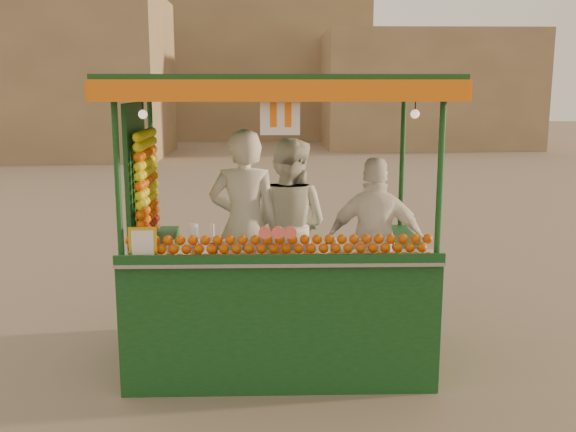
{
  "coord_description": "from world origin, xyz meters",
  "views": [
    {
      "loc": [
        0.02,
        -6.08,
        2.68
      ],
      "look_at": [
        0.19,
        0.17,
        1.45
      ],
      "focal_mm": 41.35,
      "sensor_mm": 36.0,
      "label": 1
    }
  ],
  "objects_px": {
    "juice_cart": "(271,275)",
    "vendor_left": "(244,226)",
    "vendor_right": "(375,244)",
    "vendor_middle": "(288,226)"
  },
  "relations": [
    {
      "from": "vendor_right",
      "to": "juice_cart",
      "type": "bearing_deg",
      "value": 14.73
    },
    {
      "from": "vendor_right",
      "to": "vendor_middle",
      "type": "bearing_deg",
      "value": -22.95
    },
    {
      "from": "vendor_middle",
      "to": "vendor_right",
      "type": "distance_m",
      "value": 0.98
    },
    {
      "from": "vendor_middle",
      "to": "vendor_right",
      "type": "height_order",
      "value": "vendor_middle"
    },
    {
      "from": "juice_cart",
      "to": "vendor_left",
      "type": "xyz_separation_m",
      "value": [
        -0.26,
        0.39,
        0.4
      ]
    },
    {
      "from": "juice_cart",
      "to": "vendor_left",
      "type": "distance_m",
      "value": 0.62
    },
    {
      "from": "juice_cart",
      "to": "vendor_right",
      "type": "distance_m",
      "value": 1.06
    },
    {
      "from": "vendor_middle",
      "to": "vendor_left",
      "type": "bearing_deg",
      "value": 52.51
    },
    {
      "from": "vendor_left",
      "to": "vendor_right",
      "type": "bearing_deg",
      "value": 170.45
    },
    {
      "from": "vendor_middle",
      "to": "vendor_right",
      "type": "bearing_deg",
      "value": 174.02
    }
  ]
}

